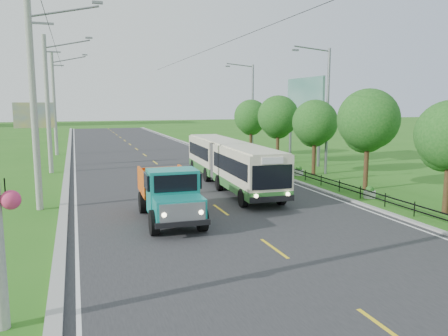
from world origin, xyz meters
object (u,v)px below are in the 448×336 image
pole_mid (48,104)px  billboard_left (34,119)px  billboard_right (305,101)px  pole_near (34,104)px  bus (229,160)px  planter_far (255,158)px  streetlight_far (251,106)px  pole_far (55,104)px  streetlight_mid (326,107)px  tree_third (367,123)px  tree_fifth (278,119)px  tree_back (251,119)px  planter_mid (299,171)px  tree_fourth (315,125)px  planter_near (370,193)px  dump_truck (169,190)px

pole_mid → billboard_left: bearing=112.4°
pole_mid → billboard_right: size_ratio=1.37×
pole_near → bus: bearing=14.8°
billboard_right → planter_far: bearing=151.6°
pole_mid → streetlight_far: pole_mid is taller
pole_far → billboard_right: size_ratio=1.37×
streetlight_mid → billboard_right: (1.66, 6.00, 0.44)m
tree_third → tree_fifth: (-0.00, 12.00, -0.13)m
tree_back → planter_mid: bearing=-95.9°
pole_near → tree_third: (18.12, -0.86, -1.11)m
tree_fourth → planter_near: (-1.26, -8.14, -3.30)m
planter_near → dump_truck: 11.42m
pole_near → tree_fifth: (18.12, 11.14, -1.24)m
tree_fourth → billboard_left: size_ratio=1.04×
streetlight_far → billboard_left: streetlight_far is taller
billboard_left → dump_truck: size_ratio=0.90×
dump_truck → streetlight_far: bearing=61.7°
planter_near → tree_fifth: bearing=84.9°
planter_far → tree_third: bearing=-84.8°
bus → tree_third: bearing=-24.1°
pole_mid → streetlight_mid: pole_mid is taller
planter_far → planter_mid: bearing=-90.0°
pole_mid → planter_near: bearing=-41.7°
planter_mid → billboard_right: (3.70, 6.00, 5.06)m
billboard_right → bus: bearing=-140.2°
billboard_right → tree_fourth: bearing=-112.6°
pole_near → dump_truck: (5.54, -4.05, -3.73)m
tree_fifth → pole_far: bearing=144.6°
bus → billboard_left: bearing=137.5°
tree_fourth → planter_near: 8.87m
billboard_left → dump_truck: 20.38m
pole_far → tree_third: pole_far is taller
tree_fourth → streetlight_mid: streetlight_mid is taller
pole_mid → tree_fourth: pole_mid is taller
pole_far → tree_fifth: 22.25m
tree_fifth → tree_fourth: bearing=-90.0°
planter_mid → pole_far: bearing=131.6°
pole_far → tree_fourth: bearing=-46.1°
tree_back → billboard_right: bearing=-68.3°
tree_fifth → billboard_right: 2.87m
streetlight_far → pole_near: bearing=-134.9°
pole_mid → planter_far: size_ratio=14.93×
streetlight_mid → billboard_right: bearing=74.6°
pole_near → tree_third: 18.17m
billboard_right → streetlight_far: bearing=101.7°
planter_mid → planter_far: 8.00m
tree_fifth → bus: size_ratio=0.41×
bus → dump_truck: size_ratio=2.43×
tree_back → planter_mid: size_ratio=8.21×
pole_near → streetlight_far: bearing=45.1°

